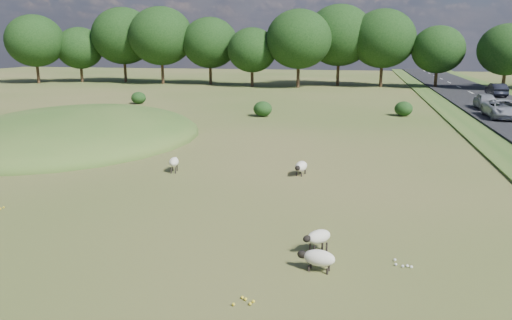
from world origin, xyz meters
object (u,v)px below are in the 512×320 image
at_px(sheep_1, 174,162).
at_px(sheep_4, 301,167).
at_px(car_2, 486,101).
at_px(car_5, 503,109).
at_px(car_0, 438,70).
at_px(sheep_5, 318,237).
at_px(sheep_2, 318,258).
at_px(car_3, 496,90).

height_order(sheep_1, sheep_4, sheep_1).
height_order(car_2, car_5, car_5).
bearing_deg(car_0, sheep_4, 78.04).
bearing_deg(car_0, car_2, 86.29).
bearing_deg(car_5, car_0, 86.63).
relative_size(sheep_4, sheep_5, 1.29).
bearing_deg(sheep_1, car_2, -48.06).
relative_size(sheep_1, car_0, 0.25).
bearing_deg(car_0, sheep_5, 80.10).
bearing_deg(sheep_2, sheep_5, -76.63).
height_order(sheep_4, car_5, car_5).
distance_m(sheep_1, sheep_2, 12.46).
height_order(car_0, car_3, car_3).
bearing_deg(sheep_2, sheep_4, -72.33).
relative_size(sheep_5, car_2, 0.22).
relative_size(sheep_1, sheep_4, 0.87).
bearing_deg(sheep_4, car_2, 163.52).
bearing_deg(sheep_2, car_3, -100.14).
xyz_separation_m(sheep_1, sheep_4, (6.24, 0.69, -0.09)).
bearing_deg(sheep_4, sheep_2, 21.22).
bearing_deg(sheep_5, car_3, -152.64).
height_order(car_0, car_2, car_2).
bearing_deg(sheep_2, car_5, -103.78).
distance_m(sheep_2, car_3, 51.40).
bearing_deg(sheep_4, car_5, 157.10).
relative_size(sheep_1, sheep_5, 1.12).
relative_size(sheep_4, car_2, 0.29).
height_order(sheep_2, sheep_4, sheep_4).
distance_m(car_0, car_5, 64.58).
bearing_deg(sheep_5, car_0, -143.49).
distance_m(sheep_4, car_3, 42.44).
bearing_deg(sheep_5, car_2, -153.22).
bearing_deg(car_5, car_3, 78.10).
relative_size(sheep_2, car_2, 0.27).
distance_m(sheep_4, car_5, 24.86).
xyz_separation_m(car_0, car_2, (-3.80, -58.62, 0.10)).
distance_m(sheep_1, car_3, 46.02).
height_order(sheep_4, sheep_5, sheep_5).
distance_m(sheep_2, sheep_4, 10.44).
height_order(sheep_2, car_0, car_0).
bearing_deg(car_2, sheep_5, -109.64).
bearing_deg(car_3, sheep_2, 71.52).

